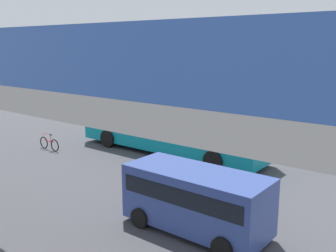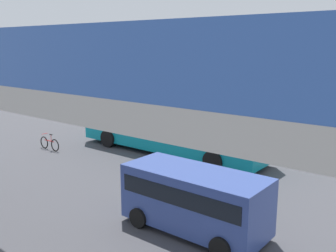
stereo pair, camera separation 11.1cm
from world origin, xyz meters
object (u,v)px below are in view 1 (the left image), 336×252
at_px(city_bus, 170,120).
at_px(bicycle_red, 49,144).
at_px(parked_van, 196,197).
at_px(pedestrian, 324,151).
at_px(traffic_sign, 313,123).

bearing_deg(city_bus, bicycle_red, 33.45).
relative_size(city_bus, parked_van, 2.40).
bearing_deg(bicycle_red, city_bus, -146.55).
height_order(pedestrian, traffic_sign, traffic_sign).
distance_m(bicycle_red, pedestrian, 15.00).
height_order(bicycle_red, traffic_sign, traffic_sign).
distance_m(bicycle_red, traffic_sign, 14.83).
bearing_deg(pedestrian, bicycle_red, 25.26).
height_order(parked_van, pedestrian, parked_van).
xyz_separation_m(parked_van, bicycle_red, (12.28, -2.95, -0.81)).
relative_size(city_bus, bicycle_red, 6.52).
bearing_deg(pedestrian, city_bus, 18.18).
xyz_separation_m(parked_van, pedestrian, (-1.28, -9.35, -0.30)).
bearing_deg(city_bus, pedestrian, -161.82).
xyz_separation_m(city_bus, pedestrian, (-7.70, -2.53, -1.00)).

